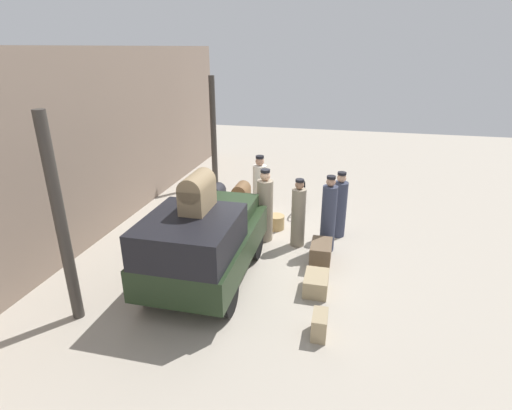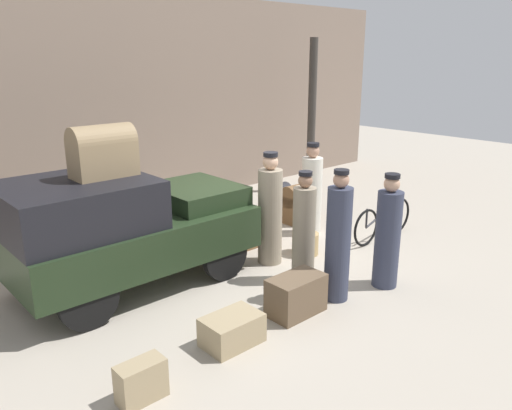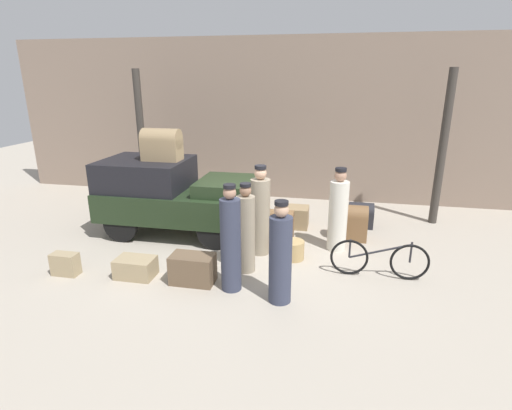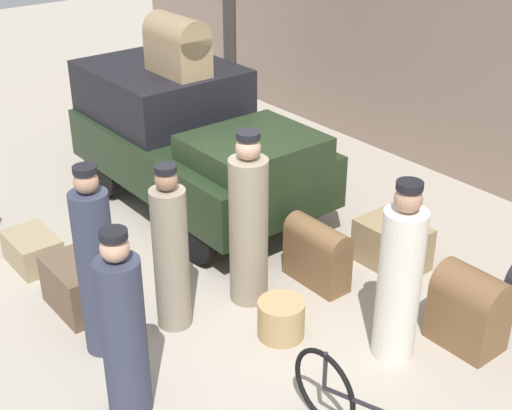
{
  "view_description": "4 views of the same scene",
  "coord_description": "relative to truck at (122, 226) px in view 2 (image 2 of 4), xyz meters",
  "views": [
    {
      "loc": [
        -8.43,
        -1.84,
        4.48
      ],
      "look_at": [
        0.2,
        0.2,
        0.95
      ],
      "focal_mm": 28.0,
      "sensor_mm": 36.0,
      "label": 1
    },
    {
      "loc": [
        -4.89,
        -5.43,
        3.23
      ],
      "look_at": [
        0.2,
        0.2,
        0.95
      ],
      "focal_mm": 35.0,
      "sensor_mm": 36.0,
      "label": 2
    },
    {
      "loc": [
        1.72,
        -7.34,
        3.42
      ],
      "look_at": [
        0.2,
        0.2,
        0.95
      ],
      "focal_mm": 28.0,
      "sensor_mm": 36.0,
      "label": 3
    },
    {
      "loc": [
        5.12,
        -3.73,
        4.18
      ],
      "look_at": [
        0.2,
        0.2,
        0.95
      ],
      "focal_mm": 50.0,
      "sensor_mm": 36.0,
      "label": 4
    }
  ],
  "objects": [
    {
      "name": "porter_standing_middle",
      "position": [
        2.16,
        -0.77,
        -0.09
      ],
      "size": [
        0.39,
        0.39,
        1.81
      ],
      "color": "gray",
      "rests_on": "ground"
    },
    {
      "name": "conductor_in_dark_uniform",
      "position": [
        2.81,
        -2.52,
        -0.16
      ],
      "size": [
        0.36,
        0.36,
        1.67
      ],
      "color": "#33384C",
      "rests_on": "ground"
    },
    {
      "name": "porter_with_bicycle",
      "position": [
        3.68,
        -0.3,
        -0.13
      ],
      "size": [
        0.38,
        0.38,
        1.73
      ],
      "color": "silver",
      "rests_on": "ground"
    },
    {
      "name": "ground_plane",
      "position": [
        1.84,
        -0.78,
        -0.92
      ],
      "size": [
        30.0,
        30.0,
        0.0
      ],
      "primitive_type": "plane",
      "color": "#A89E8E"
    },
    {
      "name": "porter_lifting_near_truck",
      "position": [
        1.96,
        -2.3,
        -0.08
      ],
      "size": [
        0.34,
        0.34,
        1.83
      ],
      "color": "#33384C",
      "rests_on": "ground"
    },
    {
      "name": "trunk_large_brown",
      "position": [
        1.25,
        -2.22,
        -0.67
      ],
      "size": [
        0.75,
        0.44,
        0.51
      ],
      "color": "brown",
      "rests_on": "ground"
    },
    {
      "name": "trunk_wicker_pale",
      "position": [
        4.0,
        0.34,
        -0.52
      ],
      "size": [
        0.63,
        0.44,
        0.78
      ],
      "color": "brown",
      "rests_on": "ground"
    },
    {
      "name": "trunk_umber_medium",
      "position": [
        -1.11,
        -2.4,
        -0.72
      ],
      "size": [
        0.47,
        0.25,
        0.41
      ],
      "color": "#9E8966",
      "rests_on": "ground"
    },
    {
      "name": "trunk_barrel_dark",
      "position": [
        2.38,
        -0.04,
        -0.55
      ],
      "size": [
        0.74,
        0.31,
        0.7
      ],
      "color": "brown",
      "rests_on": "ground"
    },
    {
      "name": "canopy_pillar_right",
      "position": [
        6.0,
        1.82,
        0.89
      ],
      "size": [
        0.19,
        0.19,
        3.63
      ],
      "color": "#38332D",
      "rests_on": "ground"
    },
    {
      "name": "bicycle",
      "position": [
        4.42,
        -1.38,
        -0.58
      ],
      "size": [
        1.71,
        0.04,
        0.71
      ],
      "color": "black",
      "rests_on": "ground"
    },
    {
      "name": "truck",
      "position": [
        0.0,
        0.0,
        0.0
      ],
      "size": [
        3.42,
        1.76,
        1.67
      ],
      "color": "black",
      "rests_on": "ground"
    },
    {
      "name": "suitcase_black_upright",
      "position": [
        4.23,
        1.18,
        -0.64
      ],
      "size": [
        0.58,
        0.43,
        0.59
      ],
      "color": "#232328",
      "rests_on": "ground"
    },
    {
      "name": "trunk_on_truck_roof",
      "position": [
        -0.18,
        0.0,
        1.1
      ],
      "size": [
        0.83,
        0.45,
        0.7
      ],
      "color": "#937A56",
      "rests_on": "truck"
    },
    {
      "name": "suitcase_small_leather",
      "position": [
        0.17,
        -2.22,
        -0.75
      ],
      "size": [
        0.68,
        0.46,
        0.35
      ],
      "color": "#9E8966",
      "rests_on": "ground"
    },
    {
      "name": "wicker_basket",
      "position": [
        2.84,
        -0.92,
        -0.74
      ],
      "size": [
        0.45,
        0.45,
        0.37
      ],
      "color": "tan",
      "rests_on": "ground"
    },
    {
      "name": "suitcase_tan_flat",
      "position": [
        2.64,
        0.85,
        -0.68
      ],
      "size": [
        0.75,
        0.52,
        0.49
      ],
      "color": "#937A56",
      "rests_on": "ground"
    },
    {
      "name": "station_building_facade",
      "position": [
        1.84,
        3.3,
        1.33
      ],
      "size": [
        16.0,
        0.15,
        4.5
      ],
      "color": "gray",
      "rests_on": "ground"
    },
    {
      "name": "porter_carrying_trunk",
      "position": [
        2.05,
        -1.6,
        -0.15
      ],
      "size": [
        0.33,
        0.33,
        1.67
      ],
      "color": "gray",
      "rests_on": "ground"
    }
  ]
}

